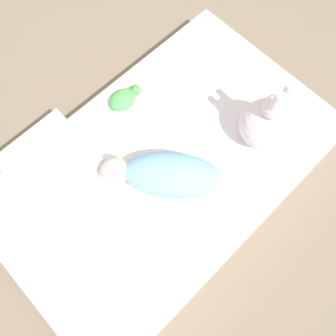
# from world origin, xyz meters

# --- Properties ---
(ground_plane) EXTENTS (12.00, 12.00, 0.00)m
(ground_plane) POSITION_xyz_m (0.00, 0.00, 0.00)
(ground_plane) COLOR #7A6B56
(bed_mattress) EXTENTS (1.49, 0.92, 0.17)m
(bed_mattress) POSITION_xyz_m (0.00, 0.00, 0.08)
(bed_mattress) COLOR white
(bed_mattress) RESTS_ON ground_plane
(swaddled_baby) EXTENTS (0.42, 0.45, 0.14)m
(swaddled_baby) POSITION_xyz_m (-0.05, -0.05, 0.24)
(swaddled_baby) COLOR #7FB7E5
(swaddled_baby) RESTS_ON bed_mattress
(pillow) EXTENTS (0.33, 0.30, 0.09)m
(pillow) POSITION_xyz_m (-0.35, 0.33, 0.22)
(pillow) COLOR white
(pillow) RESTS_ON bed_mattress
(bunny_plush) EXTENTS (0.21, 0.21, 0.36)m
(bunny_plush) POSITION_xyz_m (0.39, -0.19, 0.29)
(bunny_plush) COLOR silver
(bunny_plush) RESTS_ON bed_mattress
(turtle_plush) EXTENTS (0.17, 0.10, 0.07)m
(turtle_plush) POSITION_xyz_m (0.08, 0.34, 0.20)
(turtle_plush) COLOR #51B756
(turtle_plush) RESTS_ON bed_mattress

